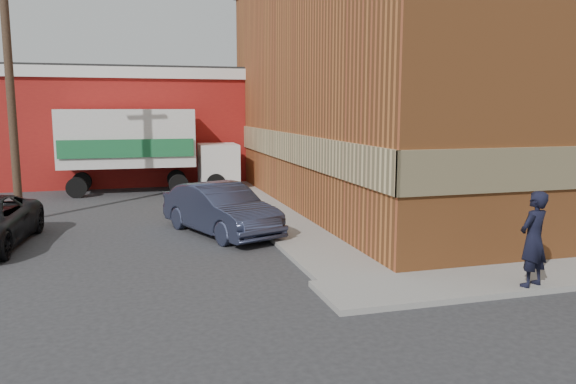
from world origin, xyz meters
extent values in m
plane|color=#28282B|center=(0.00, 0.00, 0.00)|extent=(90.00, 90.00, 0.00)
cube|color=#A85B2B|center=(8.50, 9.00, 4.50)|extent=(14.00, 18.00, 9.00)
cube|color=tan|center=(1.46, 9.00, 2.30)|extent=(0.08, 18.16, 1.00)
cube|color=gray|center=(0.60, 9.00, 0.06)|extent=(1.80, 18.00, 0.12)
cube|color=maroon|center=(-6.00, 20.00, 2.50)|extent=(16.00, 8.00, 5.00)
cube|color=silver|center=(-6.00, 20.00, 5.25)|extent=(16.30, 8.30, 0.50)
cube|color=black|center=(-6.00, 20.00, 5.55)|extent=(16.00, 8.00, 0.10)
cylinder|color=#4A3425|center=(-7.50, 9.00, 4.50)|extent=(0.26, 0.26, 9.00)
imported|color=black|center=(3.72, -1.55, 1.09)|extent=(0.82, 0.68, 1.94)
imported|color=#2E334C|center=(-1.47, 5.36, 0.74)|extent=(3.12, 4.77, 1.48)
cube|color=silver|center=(-4.00, 14.51, 2.39)|extent=(5.70, 2.44, 2.44)
cube|color=#1C6A3A|center=(-4.04, 13.38, 2.02)|extent=(5.44, 0.20, 0.75)
cube|color=silver|center=(-0.34, 14.39, 1.03)|extent=(1.76, 2.12, 2.07)
cylinder|color=black|center=(-6.10, 13.64, 0.42)|extent=(0.85, 0.31, 0.84)
cylinder|color=black|center=(-6.03, 15.52, 0.42)|extent=(0.85, 0.31, 0.84)
cylinder|color=black|center=(-1.97, 13.51, 0.42)|extent=(0.85, 0.31, 0.84)
cylinder|color=black|center=(-1.90, 15.38, 0.42)|extent=(0.85, 0.31, 0.84)
cylinder|color=black|center=(-0.37, 13.45, 0.42)|extent=(0.85, 0.31, 0.84)
cylinder|color=black|center=(-0.31, 15.33, 0.42)|extent=(0.85, 0.31, 0.84)
camera|label=1|loc=(-4.01, -10.71, 3.69)|focal=35.00mm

